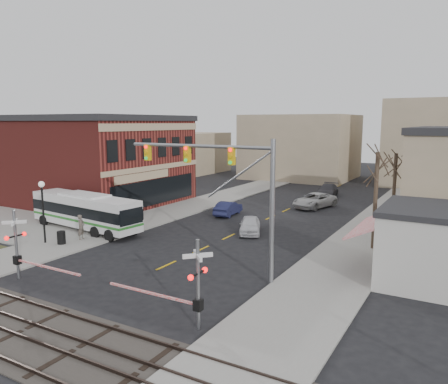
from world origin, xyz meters
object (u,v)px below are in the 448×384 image
(traffic_signal_mast, at_px, (229,179))
(car_a, at_px, (250,225))
(street_lamp, at_px, (42,199))
(pedestrian_far, at_px, (105,214))
(car_b, at_px, (228,208))
(car_c, at_px, (315,200))
(rr_crossing_east, at_px, (190,284))
(transit_bus, at_px, (85,211))
(rr_crossing_west, at_px, (21,246))
(car_d, at_px, (327,190))
(pedestrian_near, at_px, (81,227))
(trash_bin, at_px, (61,238))

(traffic_signal_mast, bearing_deg, car_a, 109.40)
(street_lamp, xyz_separation_m, pedestrian_far, (-0.18, 6.27, -2.30))
(car_b, distance_m, car_c, 9.85)
(rr_crossing_east, bearing_deg, transit_bus, 149.85)
(rr_crossing_west, distance_m, car_b, 21.16)
(car_c, distance_m, car_d, 7.68)
(traffic_signal_mast, distance_m, car_c, 23.08)
(traffic_signal_mast, distance_m, pedestrian_near, 14.14)
(car_d, distance_m, pedestrian_near, 30.76)
(car_d, bearing_deg, car_a, -96.55)
(car_b, bearing_deg, car_c, -134.04)
(car_c, distance_m, pedestrian_near, 24.09)
(rr_crossing_east, relative_size, car_b, 1.37)
(street_lamp, distance_m, car_c, 26.72)
(pedestrian_near, bearing_deg, car_b, -34.77)
(street_lamp, distance_m, car_d, 33.26)
(trash_bin, distance_m, car_b, 16.11)
(rr_crossing_west, xyz_separation_m, street_lamp, (-5.15, 5.51, 1.38))
(car_b, bearing_deg, car_d, -114.69)
(transit_bus, bearing_deg, car_c, 54.59)
(transit_bus, relative_size, pedestrian_far, 6.13)
(car_b, xyz_separation_m, car_d, (5.12, 15.42, 0.05))
(rr_crossing_west, bearing_deg, street_lamp, 133.05)
(transit_bus, distance_m, traffic_signal_mast, 16.54)
(car_c, bearing_deg, trash_bin, -100.62)
(transit_bus, xyz_separation_m, trash_bin, (1.99, -4.13, -1.07))
(trash_bin, xyz_separation_m, car_c, (11.41, 22.98, 0.17))
(rr_crossing_west, bearing_deg, transit_bus, 120.15)
(car_b, distance_m, pedestrian_far, 11.56)
(pedestrian_far, bearing_deg, rr_crossing_east, -84.24)
(rr_crossing_east, height_order, car_c, rr_crossing_east)
(car_c, bearing_deg, pedestrian_far, -111.31)
(car_a, bearing_deg, traffic_signal_mast, -95.12)
(car_d, relative_size, pedestrian_near, 2.64)
(rr_crossing_west, relative_size, car_b, 1.37)
(pedestrian_far, bearing_deg, traffic_signal_mast, -68.61)
(car_b, bearing_deg, transit_bus, 49.98)
(rr_crossing_east, distance_m, car_c, 29.20)
(car_d, bearing_deg, street_lamp, -116.91)
(car_d, bearing_deg, traffic_signal_mast, -90.07)
(trash_bin, bearing_deg, car_b, 70.47)
(traffic_signal_mast, bearing_deg, trash_bin, -177.71)
(street_lamp, bearing_deg, car_c, 61.38)
(transit_bus, bearing_deg, car_a, 25.46)
(rr_crossing_west, xyz_separation_m, rr_crossing_east, (11.52, -0.06, 0.00))
(rr_crossing_east, distance_m, pedestrian_far, 20.60)
(transit_bus, distance_m, car_d, 29.30)
(traffic_signal_mast, bearing_deg, pedestrian_near, 175.53)
(street_lamp, height_order, car_c, street_lamp)
(rr_crossing_west, xyz_separation_m, car_b, (1.56, 21.06, -1.29))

